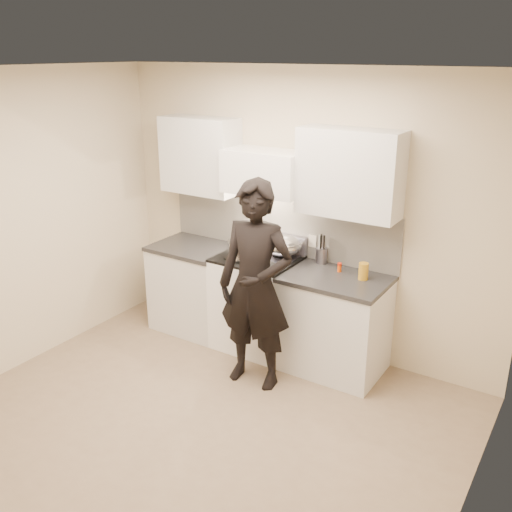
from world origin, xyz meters
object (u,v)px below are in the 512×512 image
Objects in this scene: wok at (283,245)px; person at (255,286)px; stove at (258,302)px; utensil_crock at (321,254)px; counter_right at (334,323)px.

person is (0.13, -0.71, -0.14)m from wok.
stove is 0.52× the size of person.
stove is 0.81m from utensil_crock.
wok is at bearing 35.90° from stove.
stove is at bearing -156.19° from utensil_crock.
person is (-0.50, -0.56, 0.46)m from counter_right.
stove reaches higher than counter_right.
person is at bearing -59.39° from stove.
stove is at bearing 114.21° from person.
utensil_crock is at bearing 68.31° from person.
counter_right is 0.66m from utensil_crock.
stove is 0.63m from wok.
stove is 3.45× the size of utensil_crock.
utensil_crock is at bearing 23.81° from stove.
stove is at bearing -180.00° from counter_right.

